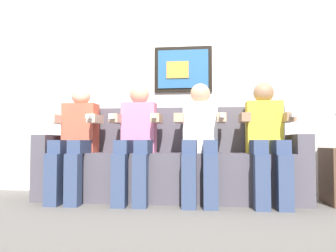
% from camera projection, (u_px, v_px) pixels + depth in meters
% --- Properties ---
extents(ground_plane, '(6.38, 6.38, 0.00)m').
position_uv_depth(ground_plane, '(166.00, 206.00, 2.92)').
color(ground_plane, '#66605B').
extents(back_wall_assembly, '(4.91, 0.10, 2.60)m').
position_uv_depth(back_wall_assembly, '(174.00, 75.00, 3.74)').
color(back_wall_assembly, silver).
rests_on(back_wall_assembly, ground_plane).
extents(couch, '(2.51, 0.58, 0.90)m').
position_uv_depth(couch, '(170.00, 167.00, 3.26)').
color(couch, '#514C56').
rests_on(couch, ground_plane).
extents(person_leftmost, '(0.46, 0.56, 1.11)m').
position_uv_depth(person_leftmost, '(76.00, 136.00, 3.20)').
color(person_leftmost, '#D8593F').
rests_on(person_leftmost, ground_plane).
extents(person_left_center, '(0.46, 0.56, 1.11)m').
position_uv_depth(person_left_center, '(137.00, 136.00, 3.14)').
color(person_left_center, pink).
rests_on(person_left_center, ground_plane).
extents(person_right_center, '(0.46, 0.56, 1.11)m').
position_uv_depth(person_right_center, '(200.00, 136.00, 3.07)').
color(person_right_center, white).
rests_on(person_right_center, ground_plane).
extents(person_rightmost, '(0.46, 0.56, 1.11)m').
position_uv_depth(person_rightmost, '(266.00, 136.00, 3.01)').
color(person_rightmost, yellow).
rests_on(person_rightmost, ground_plane).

